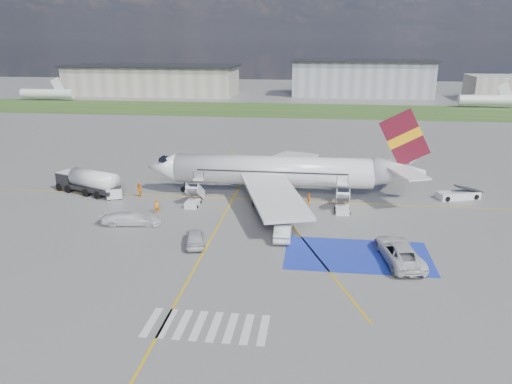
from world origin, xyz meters
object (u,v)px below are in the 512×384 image
(car_silver_b, at_px, (283,231))
(car_silver_a, at_px, (195,237))
(airliner, at_px, (284,171))
(van_white_b, at_px, (131,217))
(fuel_tanker, at_px, (88,183))
(gpu_cart, at_px, (114,194))
(van_white_a, at_px, (399,249))
(belt_loader, at_px, (459,195))

(car_silver_b, bearing_deg, car_silver_a, 17.70)
(car_silver_a, height_order, car_silver_b, car_silver_b)
(airliner, distance_m, car_silver_b, 14.91)
(van_white_b, bearing_deg, car_silver_a, -125.88)
(fuel_tanker, relative_size, car_silver_a, 2.11)
(gpu_cart, bearing_deg, van_white_b, -76.53)
(car_silver_a, bearing_deg, van_white_b, -43.11)
(airliner, height_order, car_silver_a, airliner)
(gpu_cart, bearing_deg, car_silver_a, -62.66)
(car_silver_a, bearing_deg, van_white_a, 162.19)
(car_silver_a, bearing_deg, belt_loader, -162.16)
(van_white_a, bearing_deg, car_silver_a, -12.10)
(airliner, relative_size, car_silver_b, 7.39)
(fuel_tanker, height_order, van_white_a, fuel_tanker)
(fuel_tanker, distance_m, gpu_cart, 4.89)
(belt_loader, height_order, van_white_b, van_white_b)
(airliner, xyz_separation_m, van_white_b, (-16.27, -12.85, -2.42))
(fuel_tanker, distance_m, car_silver_a, 23.98)
(car_silver_b, bearing_deg, gpu_cart, -24.99)
(car_silver_b, relative_size, van_white_a, 0.77)
(gpu_cart, distance_m, car_silver_b, 25.09)
(fuel_tanker, height_order, car_silver_b, fuel_tanker)
(car_silver_b, distance_m, van_white_a, 11.99)
(van_white_a, bearing_deg, airliner, -65.42)
(car_silver_b, bearing_deg, fuel_tanker, -24.88)
(airliner, distance_m, car_silver_a, 19.33)
(airliner, relative_size, van_white_a, 5.69)
(airliner, distance_m, belt_loader, 23.06)
(fuel_tanker, distance_m, van_white_b, 14.55)
(airliner, height_order, fuel_tanker, airliner)
(fuel_tanker, xyz_separation_m, car_silver_a, (18.49, -15.25, -0.60))
(car_silver_a, bearing_deg, fuel_tanker, -53.92)
(airliner, bearing_deg, belt_loader, 4.41)
(car_silver_a, height_order, van_white_a, van_white_a)
(fuel_tanker, distance_m, belt_loader, 49.22)
(fuel_tanker, bearing_deg, airliner, 27.42)
(gpu_cart, xyz_separation_m, van_white_b, (5.55, -8.63, 0.25))
(gpu_cart, bearing_deg, belt_loader, -11.65)
(car_silver_a, distance_m, van_white_a, 20.07)
(fuel_tanker, bearing_deg, van_white_a, -0.63)
(belt_loader, bearing_deg, van_white_a, -136.07)
(belt_loader, distance_m, van_white_b, 41.72)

